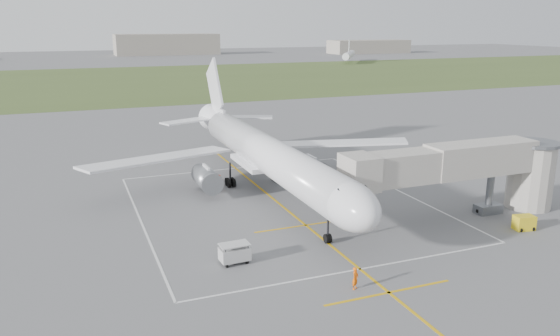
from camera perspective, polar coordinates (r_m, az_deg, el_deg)
name	(u,v)px	position (r m, az deg, el deg)	size (l,w,h in m)	color
ground	(268,195)	(59.32, -1.26, -2.80)	(700.00, 700.00, 0.00)	#5E5E61
grass_strip	(128,81)	(184.94, -15.61, 8.75)	(700.00, 120.00, 0.02)	#405324
apron_markings	(288,211)	(54.18, 0.89, -4.53)	(28.20, 60.00, 0.01)	#D29C0C
airliner	(265,154)	(58.82, -1.54, 1.49)	(38.93, 46.75, 13.52)	silver
jet_bridge	(473,168)	(54.63, 19.55, -0.05)	(23.40, 5.00, 7.20)	gray
gpu_unit	(524,223)	(53.96, 24.15, -5.24)	(1.93, 1.50, 1.32)	yellow
baggage_cart	(235,253)	(42.78, -4.76, -8.87)	(2.33, 1.46, 1.59)	#BCBCBC
ramp_worker_nose	(355,278)	(39.13, 7.88, -11.33)	(0.59, 0.39, 1.62)	#F75E07
ramp_worker_wing	(219,182)	(61.26, -6.40, -1.46)	(0.84, 0.66, 1.74)	#F13007
distant_hangars	(66,48)	(318.49, -21.42, 11.56)	(345.00, 49.00, 12.00)	gray
distant_aircraft	(138,61)	(230.19, -14.59, 10.81)	(220.74, 39.87, 8.85)	silver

